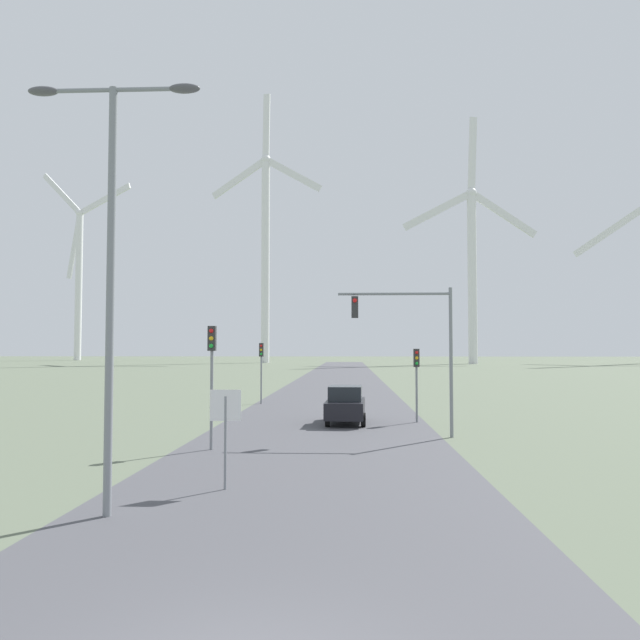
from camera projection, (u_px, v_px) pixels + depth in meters
road_surface at (335, 390)px, 54.52m from camera, size 10.00×240.00×0.01m
streetlamp at (111, 238)px, 13.72m from camera, size 3.90×0.32×9.48m
stop_sign_near at (225, 420)px, 16.08m from camera, size 0.81×0.07×2.56m
traffic_light_post_near_left at (212, 359)px, 22.49m from camera, size 0.28×0.33×4.44m
traffic_light_post_near_right at (417, 368)px, 30.82m from camera, size 0.28×0.34×3.62m
traffic_light_post_mid_left at (261, 359)px, 41.35m from camera, size 0.28×0.33×4.01m
traffic_light_mast_overhead at (411, 330)px, 25.73m from camera, size 4.72×0.35×6.15m
car_approaching at (345, 405)px, 30.19m from camera, size 1.98×4.18×1.83m
wind_turbine_far_left at (79, 268)px, 202.87m from camera, size 35.29×14.41×63.12m
wind_turbine_left at (266, 241)px, 165.83m from camera, size 30.75×9.10×72.18m
wind_turbine_center at (472, 257)px, 153.68m from camera, size 33.77×4.94×61.46m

